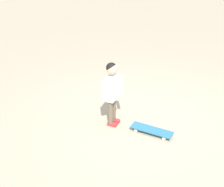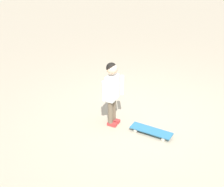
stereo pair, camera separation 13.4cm
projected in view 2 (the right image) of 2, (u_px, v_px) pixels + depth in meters
The scene contains 3 objects.
ground_plane at pixel (144, 123), 5.30m from camera, with size 50.00×50.00×0.00m, color tan.
child_person at pixel (112, 87), 4.99m from camera, with size 0.32×0.30×1.06m.
skateboard at pixel (151, 131), 5.00m from camera, with size 0.68×0.44×0.07m.
Camera 2 is at (-0.01, -4.49, 2.91)m, focal length 52.28 mm.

